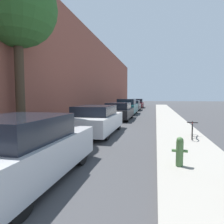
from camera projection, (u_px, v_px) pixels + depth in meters
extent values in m
plane|color=#3D3D3F|center=(130.00, 120.00, 14.76)|extent=(120.00, 120.00, 0.00)
cube|color=#9E998E|center=(93.00, 119.00, 15.38)|extent=(2.00, 52.00, 0.12)
cube|color=#9E998E|center=(171.00, 121.00, 14.14)|extent=(2.00, 52.00, 0.12)
cube|color=brown|center=(76.00, 71.00, 15.37)|extent=(0.70, 52.00, 7.59)
cylinder|color=black|center=(26.00, 149.00, 5.59)|extent=(0.22, 0.64, 0.64)
cylinder|color=black|center=(80.00, 152.00, 5.24)|extent=(0.22, 0.64, 0.64)
cylinder|color=black|center=(18.00, 199.00, 2.87)|extent=(0.22, 0.64, 0.64)
cube|color=silver|center=(23.00, 156.00, 4.22)|extent=(1.86, 3.93, 0.73)
cube|color=black|center=(17.00, 128.00, 4.01)|extent=(1.63, 2.04, 0.49)
cylinder|color=black|center=(89.00, 122.00, 11.07)|extent=(0.22, 0.68, 0.68)
cylinder|color=black|center=(118.00, 123.00, 10.72)|extent=(0.22, 0.68, 0.68)
cylinder|color=black|center=(69.00, 130.00, 8.49)|extent=(0.22, 0.68, 0.68)
cylinder|color=black|center=(106.00, 132.00, 8.14)|extent=(0.22, 0.68, 0.68)
cube|color=silver|center=(96.00, 122.00, 9.59)|extent=(1.86, 4.27, 0.72)
cube|color=black|center=(95.00, 110.00, 9.38)|extent=(1.63, 2.22, 0.45)
cylinder|color=black|center=(112.00, 113.00, 16.69)|extent=(0.22, 0.72, 0.72)
cylinder|color=black|center=(131.00, 114.00, 16.33)|extent=(0.22, 0.72, 0.72)
cylinder|color=black|center=(104.00, 116.00, 14.26)|extent=(0.22, 0.72, 0.72)
cylinder|color=black|center=(127.00, 117.00, 13.90)|extent=(0.22, 0.72, 0.72)
cube|color=black|center=(119.00, 113.00, 15.29)|extent=(1.88, 4.03, 0.62)
cube|color=black|center=(118.00, 106.00, 15.08)|extent=(1.66, 2.09, 0.49)
cylinder|color=black|center=(121.00, 110.00, 21.40)|extent=(0.22, 0.69, 0.69)
cylinder|color=black|center=(136.00, 110.00, 21.05)|extent=(0.22, 0.69, 0.69)
cylinder|color=black|center=(116.00, 111.00, 18.93)|extent=(0.22, 0.69, 0.69)
cylinder|color=black|center=(134.00, 112.00, 18.58)|extent=(0.22, 0.69, 0.69)
cube|color=#1E6066|center=(127.00, 108.00, 19.97)|extent=(1.87, 4.09, 0.79)
cube|color=black|center=(127.00, 102.00, 19.76)|extent=(1.64, 2.13, 0.55)
cylinder|color=black|center=(128.00, 107.00, 26.80)|extent=(0.22, 0.66, 0.66)
cylinder|color=black|center=(140.00, 107.00, 26.47)|extent=(0.22, 0.66, 0.66)
cylinder|color=black|center=(126.00, 108.00, 24.34)|extent=(0.22, 0.66, 0.66)
cylinder|color=black|center=(138.00, 108.00, 24.01)|extent=(0.22, 0.66, 0.66)
cube|color=slate|center=(133.00, 106.00, 25.39)|extent=(1.76, 4.07, 0.60)
cube|color=black|center=(133.00, 102.00, 25.19)|extent=(1.55, 2.12, 0.50)
cylinder|color=black|center=(133.00, 105.00, 32.38)|extent=(0.22, 0.66, 0.66)
cylinder|color=black|center=(143.00, 105.00, 32.04)|extent=(0.22, 0.66, 0.66)
cylinder|color=black|center=(131.00, 106.00, 30.01)|extent=(0.22, 0.66, 0.66)
cylinder|color=black|center=(142.00, 106.00, 29.67)|extent=(0.22, 0.66, 0.66)
cube|color=maroon|center=(137.00, 105.00, 31.01)|extent=(1.79, 3.93, 0.62)
cube|color=black|center=(137.00, 101.00, 30.81)|extent=(1.58, 2.04, 0.59)
cylinder|color=#423323|center=(20.00, 84.00, 7.91)|extent=(0.36, 0.36, 4.30)
sphere|color=#2D6028|center=(17.00, 7.00, 7.67)|extent=(3.09, 3.09, 3.09)
cylinder|color=#47703D|center=(180.00, 154.00, 4.77)|extent=(0.17, 0.17, 0.60)
sphere|color=#47703D|center=(180.00, 140.00, 4.74)|extent=(0.16, 0.16, 0.16)
cylinder|color=#47703D|center=(174.00, 150.00, 4.79)|extent=(0.11, 0.07, 0.07)
cylinder|color=#47703D|center=(185.00, 151.00, 4.74)|extent=(0.11, 0.07, 0.07)
torus|color=black|center=(192.00, 128.00, 8.51)|extent=(0.14, 0.63, 0.63)
torus|color=black|center=(192.00, 132.00, 7.67)|extent=(0.14, 0.63, 0.63)
cube|color=maroon|center=(192.00, 126.00, 8.08)|extent=(0.16, 0.76, 0.04)
cylinder|color=maroon|center=(192.00, 125.00, 7.92)|extent=(0.04, 0.04, 0.17)
cube|color=black|center=(192.00, 123.00, 8.43)|extent=(0.44, 0.11, 0.04)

